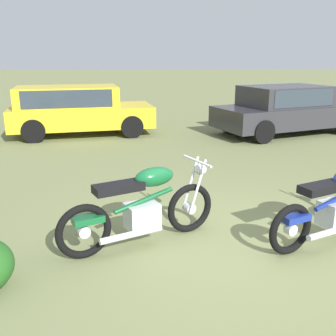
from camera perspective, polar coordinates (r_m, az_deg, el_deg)
The scene contains 4 objects.
ground_plane at distance 5.10m, azimuth 9.46°, elevation -11.02°, with size 120.00×120.00×0.00m, color olive.
motorcycle_green at distance 4.88m, azimuth -3.78°, elevation -5.76°, with size 1.97×1.16×1.02m.
car_yellow at distance 11.92m, azimuth -13.44°, elevation 8.69°, with size 4.35×2.47×1.43m.
car_charcoal at distance 12.29m, azimuth 16.91°, elevation 8.49°, with size 4.75×3.20×1.43m.
Camera 1 is at (-1.11, -4.40, 2.32)m, focal length 41.68 mm.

